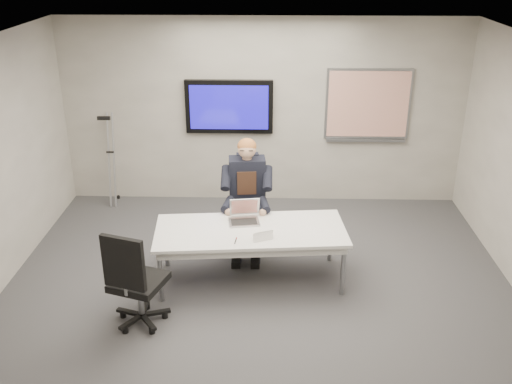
{
  "coord_description": "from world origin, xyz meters",
  "views": [
    {
      "loc": [
        0.13,
        -5.27,
        3.74
      ],
      "look_at": [
        -0.04,
        0.65,
        1.14
      ],
      "focal_mm": 40.0,
      "sensor_mm": 36.0,
      "label": 1
    }
  ],
  "objects_px": {
    "office_chair_far": "(247,222)",
    "seated_person": "(247,209)",
    "laptop": "(244,215)",
    "office_chair_near": "(138,296)",
    "conference_table": "(251,235)"
  },
  "relations": [
    {
      "from": "conference_table",
      "to": "office_chair_far",
      "type": "xyz_separation_m",
      "value": [
        -0.09,
        0.95,
        -0.31
      ]
    },
    {
      "from": "office_chair_near",
      "to": "laptop",
      "type": "relative_size",
      "value": 2.92
    },
    {
      "from": "seated_person",
      "to": "office_chair_far",
      "type": "bearing_deg",
      "value": 87.57
    },
    {
      "from": "office_chair_near",
      "to": "seated_person",
      "type": "xyz_separation_m",
      "value": [
        1.07,
        1.61,
        0.25
      ]
    },
    {
      "from": "conference_table",
      "to": "seated_person",
      "type": "bearing_deg",
      "value": 90.97
    },
    {
      "from": "conference_table",
      "to": "seated_person",
      "type": "distance_m",
      "value": 0.7
    },
    {
      "from": "conference_table",
      "to": "seated_person",
      "type": "height_order",
      "value": "seated_person"
    },
    {
      "from": "laptop",
      "to": "office_chair_near",
      "type": "bearing_deg",
      "value": -141.47
    },
    {
      "from": "conference_table",
      "to": "office_chair_near",
      "type": "relative_size",
      "value": 2.0
    },
    {
      "from": "conference_table",
      "to": "seated_person",
      "type": "xyz_separation_m",
      "value": [
        -0.07,
        0.69,
        0.0
      ]
    },
    {
      "from": "conference_table",
      "to": "office_chair_near",
      "type": "height_order",
      "value": "office_chair_near"
    },
    {
      "from": "office_chair_near",
      "to": "office_chair_far",
      "type": "bearing_deg",
      "value": -101.67
    },
    {
      "from": "office_chair_near",
      "to": "laptop",
      "type": "height_order",
      "value": "office_chair_near"
    },
    {
      "from": "seated_person",
      "to": "laptop",
      "type": "bearing_deg",
      "value": -96.22
    },
    {
      "from": "office_chair_far",
      "to": "seated_person",
      "type": "height_order",
      "value": "seated_person"
    }
  ]
}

